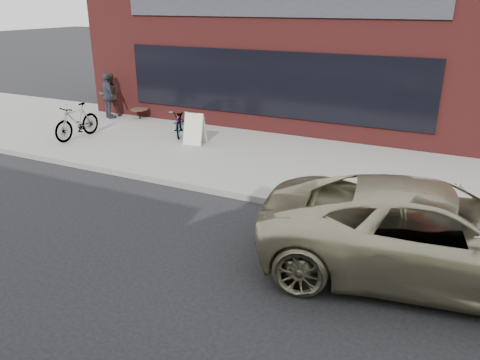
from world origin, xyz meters
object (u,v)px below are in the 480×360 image
cafe_patron_left (110,95)px  bicycle_rear (77,121)px  motorcycle (341,208)px  minivan (433,234)px  sandwich_sign (195,129)px  bicycle_front (180,122)px  cafe_patron_right (108,96)px  cafe_table (139,110)px

cafe_patron_left → bicycle_rear: bearing=72.6°
motorcycle → minivan: minivan is taller
sandwich_sign → bicycle_front: bearing=138.8°
motorcycle → bicycle_front: 7.45m
cafe_patron_right → motorcycle: bearing=-179.2°
sandwich_sign → cafe_patron_right: 4.66m
cafe_table → minivan: bearing=-30.6°
motorcycle → sandwich_sign: bearing=142.6°
bicycle_front → sandwich_sign: (0.94, -0.64, 0.04)m
motorcycle → sandwich_sign: motorcycle is taller
minivan → cafe_patron_right: bearing=53.7°
motorcycle → sandwich_sign: size_ratio=2.15×
cafe_table → cafe_patron_left: size_ratio=0.40×
motorcycle → minivan: bearing=-29.9°
minivan → sandwich_sign: minivan is taller
cafe_table → bicycle_rear: bearing=-92.2°
bicycle_rear → cafe_patron_right: 2.66m
minivan → cafe_patron_right: 12.67m
bicycle_front → cafe_patron_right: bearing=138.9°
cafe_table → cafe_patron_right: size_ratio=0.39×
motorcycle → cafe_patron_left: 11.17m
minivan → bicycle_rear: 10.89m
motorcycle → bicycle_rear: 9.10m
bicycle_rear → cafe_patron_left: 3.01m
bicycle_rear → cafe_table: size_ratio=2.79×
bicycle_front → cafe_table: (-2.47, 1.16, -0.09)m
bicycle_front → cafe_table: 2.73m
minivan → cafe_table: size_ratio=8.53×
minivan → sandwich_sign: 8.11m
cafe_patron_right → cafe_table: bearing=-130.8°
motorcycle → minivan: (1.63, -0.80, 0.21)m
bicycle_rear → cafe_patron_left: bearing=113.3°
cafe_patron_left → minivan: bearing=113.5°
sandwich_sign → cafe_patron_right: bearing=155.6°
cafe_table → cafe_patron_right: (-1.02, -0.40, 0.47)m
motorcycle → cafe_patron_right: cafe_patron_right is taller
minivan → bicycle_front: size_ratio=3.35×
minivan → bicycle_rear: size_ratio=3.06×
cafe_patron_left → bicycle_front: bearing=124.8°
motorcycle → cafe_patron_left: bearing=148.4°
minivan → sandwich_sign: size_ratio=5.83×
bicycle_front → cafe_patron_right: cafe_patron_right is taller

